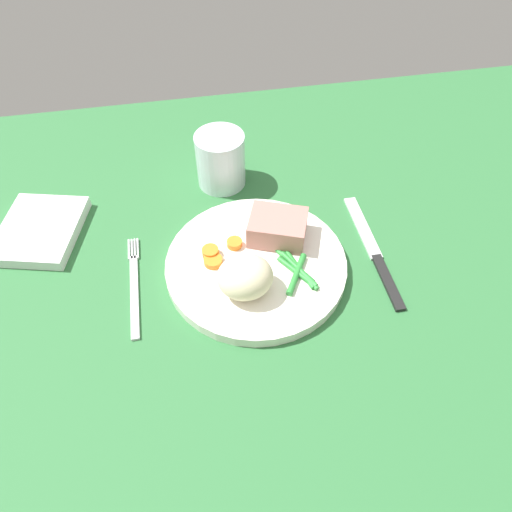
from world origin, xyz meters
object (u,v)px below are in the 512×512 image
(fork, at_px, (134,287))
(dinner_plate, at_px, (256,265))
(napkin, at_px, (40,230))
(meat_portion, at_px, (274,228))
(knife, at_px, (374,252))
(water_glass, at_px, (221,163))

(fork, bearing_deg, dinner_plate, 2.99)
(napkin, bearing_deg, meat_portion, -14.12)
(knife, bearing_deg, meat_portion, 164.80)
(knife, distance_m, water_glass, 0.26)
(meat_portion, bearing_deg, water_glass, 109.69)
(meat_portion, height_order, water_glass, water_glass)
(fork, distance_m, water_glass, 0.23)
(meat_portion, distance_m, napkin, 0.33)
(meat_portion, height_order, fork, meat_portion)
(napkin, bearing_deg, dinner_plate, -22.28)
(fork, relative_size, water_glass, 1.97)
(meat_portion, distance_m, water_glass, 0.15)
(knife, height_order, water_glass, water_glass)
(dinner_plate, relative_size, water_glass, 2.82)
(water_glass, bearing_deg, knife, -45.29)
(knife, xyz_separation_m, water_glass, (-0.18, 0.19, 0.03))
(meat_portion, xyz_separation_m, knife, (0.13, -0.04, -0.03))
(meat_portion, xyz_separation_m, napkin, (-0.32, 0.08, -0.03))
(water_glass, height_order, napkin, water_glass)
(fork, height_order, knife, knife)
(meat_portion, distance_m, knife, 0.14)
(dinner_plate, distance_m, napkin, 0.31)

